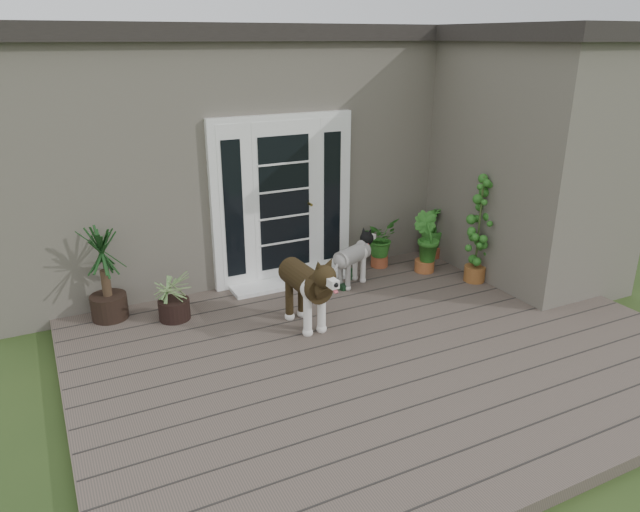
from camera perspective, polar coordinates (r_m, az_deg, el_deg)
name	(u,v)px	position (r m, az deg, el deg)	size (l,w,h in m)	color
deck	(386,352)	(6.24, 6.47, -9.29)	(6.20, 4.60, 0.12)	#6B5B4C
house_main	(243,146)	(9.40, -7.52, 10.56)	(7.40, 4.00, 3.10)	#665E54
roof_main	(237,33)	(9.26, -8.03, 20.66)	(7.60, 4.20, 0.20)	#2D2826
house_wing	(531,166)	(8.31, 19.86, 8.23)	(1.60, 2.40, 3.10)	#665E54
roof_wing	(549,32)	(8.15, 21.33, 19.59)	(1.80, 2.60, 0.20)	#2D2826
door_unit	(283,200)	(7.53, -3.60, 5.44)	(1.90, 0.14, 2.15)	white
door_step	(291,281)	(7.70, -2.84, -2.47)	(1.60, 0.40, 0.05)	white
brindle_dog	(305,293)	(6.44, -1.47, -3.57)	(0.41, 0.96, 0.80)	#382914
white_dog	(352,263)	(7.56, 3.14, -0.70)	(0.31, 0.72, 0.60)	silver
spider_plant	(173,293)	(6.83, -14.12, -3.55)	(0.59, 0.59, 0.63)	#97B972
yucca	(105,273)	(6.97, -20.20, -1.54)	(0.77, 0.77, 1.12)	black
herb_a	(380,246)	(8.20, 5.84, 1.02)	(0.48, 0.48, 0.61)	#1B6120
herb_b	(425,250)	(8.11, 10.21, 0.56)	(0.41, 0.41, 0.61)	#245317
herb_c	(432,236)	(8.68, 10.82, 1.89)	(0.39, 0.39, 0.61)	#1C5317
sapling	(479,228)	(7.79, 15.19, 2.62)	(0.43, 0.43, 1.46)	#1A5418
clog_left	(340,285)	(7.55, 1.93, -2.80)	(0.13, 0.28, 0.08)	black
clog_right	(351,274)	(7.90, 3.07, -1.75)	(0.12, 0.26, 0.08)	#153419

